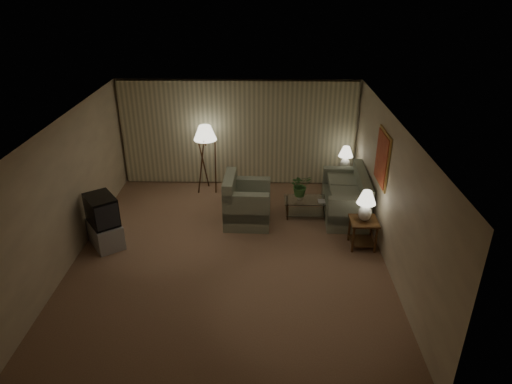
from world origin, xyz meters
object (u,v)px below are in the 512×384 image
at_px(floor_lamp, 206,158).
at_px(crt_tv, 101,210).
at_px(side_table_far, 344,177).
at_px(table_lamp_far, 346,156).
at_px(sofa, 345,198).
at_px(table_lamp_near, 366,203).
at_px(tv_cabinet, 105,234).
at_px(vase, 300,196).
at_px(coffee_table, 306,205).
at_px(side_table_near, 363,228).
at_px(ottoman, 254,204).
at_px(armchair, 247,204).

bearing_deg(floor_lamp, crt_tv, -124.81).
xyz_separation_m(side_table_far, table_lamp_far, (0.00, -0.00, 0.56)).
relative_size(sofa, side_table_far, 3.15).
xyz_separation_m(side_table_far, crt_tv, (-5.20, -2.56, 0.39)).
bearing_deg(table_lamp_near, crt_tv, -179.60).
distance_m(tv_cabinet, vase, 4.23).
distance_m(table_lamp_far, coffee_table, 1.78).
distance_m(side_table_far, table_lamp_far, 0.56).
bearing_deg(side_table_near, ottoman, 147.57).
bearing_deg(side_table_near, coffee_table, 129.49).
relative_size(armchair, table_lamp_near, 1.71).
height_order(table_lamp_near, vase, table_lamp_near).
height_order(crt_tv, vase, crt_tv).
xyz_separation_m(coffee_table, crt_tv, (-4.17, -1.29, 0.52)).
bearing_deg(side_table_near, vase, 133.35).
height_order(crt_tv, floor_lamp, floor_lamp).
bearing_deg(floor_lamp, sofa, -19.74).
relative_size(side_table_far, table_lamp_near, 0.93).
height_order(side_table_near, table_lamp_near, table_lamp_near).
bearing_deg(armchair, vase, -73.99).
distance_m(ottoman, vase, 1.09).
xyz_separation_m(side_table_far, tv_cabinet, (-5.20, -2.56, -0.15)).
height_order(table_lamp_far, tv_cabinet, table_lamp_far).
relative_size(armchair, side_table_near, 1.84).
bearing_deg(table_lamp_near, coffee_table, 129.49).
bearing_deg(floor_lamp, vase, -29.62).
relative_size(sofa, coffee_table, 1.89).
distance_m(crt_tv, floor_lamp, 3.12).
relative_size(side_table_far, tv_cabinet, 0.62).
xyz_separation_m(coffee_table, vase, (-0.15, 0.00, 0.22)).
bearing_deg(tv_cabinet, table_lamp_far, 79.76).
distance_m(coffee_table, vase, 0.27).
distance_m(armchair, floor_lamp, 1.95).
xyz_separation_m(tv_cabinet, ottoman, (2.98, 1.45, -0.04)).
relative_size(armchair, crt_tv, 1.30).
height_order(side_table_near, vase, side_table_near).
relative_size(side_table_near, table_lamp_near, 0.93).
xyz_separation_m(coffee_table, ottoman, (-1.19, 0.16, -0.07)).
xyz_separation_m(table_lamp_far, floor_lamp, (-3.42, -0.00, -0.06)).
bearing_deg(tv_cabinet, vase, 71.29).
bearing_deg(crt_tv, side_table_far, 79.76).
bearing_deg(armchair, side_table_far, -54.34).
height_order(sofa, vase, sofa).
relative_size(side_table_near, side_table_far, 1.00).
bearing_deg(crt_tv, table_lamp_far, 79.76).
bearing_deg(table_lamp_near, sofa, 96.34).
xyz_separation_m(armchair, table_lamp_far, (2.35, 1.57, 0.53)).
bearing_deg(table_lamp_far, vase, -132.79).
distance_m(side_table_near, crt_tv, 5.21).
relative_size(coffee_table, ottoman, 1.60).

